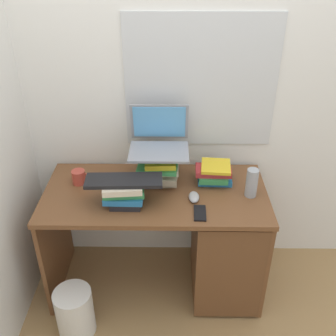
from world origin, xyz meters
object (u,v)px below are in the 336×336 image
object	(u,v)px
book_stack_side	(214,173)
mug	(79,177)
desk	(209,239)
book_stack_keyboard_riser	(124,193)
water_bottle	(252,183)
cell_phone	(200,213)
computer_mouse	(194,197)
laptop	(159,139)
wastebasket	(75,312)
book_stack_tall	(160,169)
keyboard	(124,181)

from	to	relation	value
book_stack_side	mug	size ratio (longest dim) A/B	1.93
desk	book_stack_keyboard_riser	size ratio (longest dim) A/B	5.56
water_bottle	cell_phone	world-z (taller)	water_bottle
computer_mouse	cell_phone	xyz separation A→B (m)	(0.03, -0.13, -0.01)
computer_mouse	laptop	bearing A→B (deg)	131.74
water_bottle	book_stack_side	bearing A→B (deg)	144.59
mug	laptop	bearing A→B (deg)	7.42
computer_mouse	cell_phone	size ratio (longest dim) A/B	0.76
desk	wastebasket	bearing A→B (deg)	-155.51
desk	cell_phone	xyz separation A→B (m)	(-0.08, -0.18, 0.35)
laptop	computer_mouse	xyz separation A→B (m)	(0.20, -0.23, -0.25)
cell_phone	book_stack_tall	bearing A→B (deg)	128.79
book_stack_side	keyboard	distance (m)	0.57
book_stack_side	laptop	bearing A→B (deg)	173.46
book_stack_keyboard_riser	mug	world-z (taller)	book_stack_keyboard_riser
laptop	mug	world-z (taller)	laptop
water_bottle	wastebasket	xyz separation A→B (m)	(-1.02, -0.36, -0.68)
book_stack_tall	keyboard	world-z (taller)	book_stack_tall
computer_mouse	water_bottle	bearing A→B (deg)	7.98
book_stack_side	mug	world-z (taller)	book_stack_side
book_stack_tall	cell_phone	distance (m)	0.39
laptop	cell_phone	world-z (taller)	laptop
book_stack_tall	keyboard	distance (m)	0.29
computer_mouse	wastebasket	xyz separation A→B (m)	(-0.69, -0.31, -0.61)
desk	wastebasket	distance (m)	0.91
book_stack_tall	laptop	distance (m)	0.18
book_stack_keyboard_riser	keyboard	distance (m)	0.08
keyboard	cell_phone	bearing A→B (deg)	-14.27
book_stack_side	cell_phone	size ratio (longest dim) A/B	1.66
computer_mouse	desk	bearing A→B (deg)	26.08
book_stack_keyboard_riser	wastebasket	world-z (taller)	book_stack_keyboard_riser
book_stack_tall	book_stack_keyboard_riser	xyz separation A→B (m)	(-0.19, -0.21, -0.03)
keyboard	wastebasket	world-z (taller)	keyboard
desk	cell_phone	world-z (taller)	cell_phone
book_stack_side	keyboard	xyz separation A→B (m)	(-0.52, -0.23, 0.09)
book_stack_side	wastebasket	bearing A→B (deg)	-148.54
book_stack_keyboard_riser	computer_mouse	size ratio (longest dim) A/B	2.28
keyboard	computer_mouse	distance (m)	0.41
desk	water_bottle	size ratio (longest dim) A/B	7.58
book_stack_keyboard_riser	cell_phone	world-z (taller)	book_stack_keyboard_riser
desk	laptop	xyz separation A→B (m)	(-0.31, 0.17, 0.61)
desk	book_stack_side	xyz separation A→B (m)	(0.02, 0.14, 0.40)
laptop	water_bottle	xyz separation A→B (m)	(0.53, -0.18, -0.18)
book_stack_keyboard_riser	water_bottle	distance (m)	0.73
water_bottle	cell_phone	bearing A→B (deg)	-149.63
wastebasket	laptop	bearing A→B (deg)	47.88
book_stack_side	water_bottle	bearing A→B (deg)	-35.41
book_stack_keyboard_riser	book_stack_side	size ratio (longest dim) A/B	1.05
desk	book_stack_tall	size ratio (longest dim) A/B	5.24
laptop	computer_mouse	world-z (taller)	laptop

